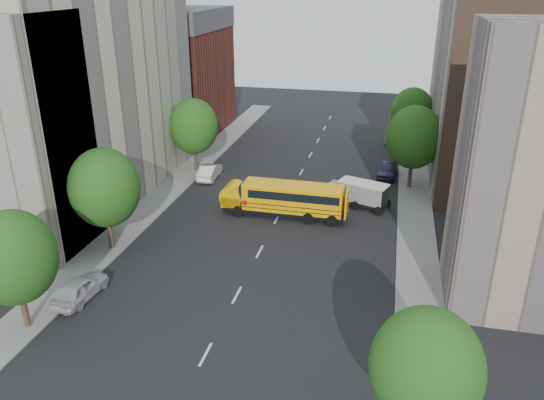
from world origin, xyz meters
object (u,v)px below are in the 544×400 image
(street_tree_1, at_px, (104,188))
(street_tree_0, at_px, (13,258))
(street_tree_2, at_px, (194,126))
(street_tree_5, at_px, (412,112))
(parked_car_5, at_px, (392,136))
(safari_truck, at_px, (358,193))
(parked_car_1, at_px, (210,171))
(parked_car_4, at_px, (387,170))
(street_tree_3, at_px, (426,369))
(parked_car_0, at_px, (80,288))
(school_bus, at_px, (284,197))
(street_tree_4, at_px, (414,137))

(street_tree_1, bearing_deg, street_tree_0, -90.00)
(street_tree_2, xyz_separation_m, street_tree_5, (22.00, 12.00, -0.12))
(parked_car_5, bearing_deg, safari_truck, -92.26)
(parked_car_1, bearing_deg, parked_car_4, -168.59)
(street_tree_3, relative_size, street_tree_5, 0.95)
(parked_car_0, xyz_separation_m, parked_car_5, (18.68, 40.28, -0.04))
(street_tree_1, height_order, parked_car_5, street_tree_1)
(school_bus, bearing_deg, parked_car_4, 55.41)
(parked_car_5, bearing_deg, street_tree_0, -109.94)
(street_tree_2, relative_size, street_tree_3, 1.08)
(parked_car_1, bearing_deg, school_bus, 138.72)
(street_tree_2, distance_m, parked_car_5, 25.82)
(street_tree_1, bearing_deg, parked_car_4, 46.28)
(street_tree_0, height_order, school_bus, street_tree_0)
(street_tree_0, xyz_separation_m, parked_car_5, (20.08, 43.70, -3.93))
(street_tree_1, distance_m, parked_car_4, 28.95)
(street_tree_3, bearing_deg, safari_truck, 99.73)
(street_tree_0, xyz_separation_m, parked_car_1, (2.20, 26.12, -3.91))
(parked_car_0, bearing_deg, safari_truck, -126.21)
(safari_truck, distance_m, parked_car_0, 24.89)
(street_tree_5, relative_size, safari_truck, 1.32)
(street_tree_0, height_order, street_tree_3, street_tree_0)
(street_tree_2, bearing_deg, parked_car_1, -40.47)
(street_tree_4, xyz_separation_m, parked_car_0, (-20.60, -24.58, -4.33))
(parked_car_0, bearing_deg, street_tree_0, 71.75)
(parked_car_4, bearing_deg, parked_car_5, 93.62)
(street_tree_3, relative_size, parked_car_0, 1.62)
(street_tree_1, xyz_separation_m, safari_truck, (17.47, 12.43, -3.73))
(street_tree_0, xyz_separation_m, safari_truck, (17.47, 22.43, -3.42))
(street_tree_2, xyz_separation_m, street_tree_3, (22.00, -32.00, -0.37))
(parked_car_0, relative_size, parked_car_4, 1.00)
(street_tree_3, distance_m, parked_car_4, 34.97)
(parked_car_1, relative_size, parked_car_5, 1.04)
(street_tree_0, xyz_separation_m, street_tree_2, (0.00, 28.00, 0.19))
(street_tree_1, bearing_deg, parked_car_1, 82.23)
(street_tree_0, distance_m, school_bus, 22.27)
(safari_truck, relative_size, parked_car_1, 1.28)
(street_tree_3, xyz_separation_m, street_tree_5, (-0.00, 44.00, 0.25))
(street_tree_0, relative_size, street_tree_2, 0.96)
(street_tree_0, xyz_separation_m, parked_car_0, (1.40, 3.42, -3.89))
(street_tree_1, bearing_deg, school_bus, 37.84)
(street_tree_3, bearing_deg, street_tree_0, 169.70)
(street_tree_3, bearing_deg, parked_car_4, 93.63)
(street_tree_1, height_order, school_bus, street_tree_1)
(parked_car_5, bearing_deg, street_tree_1, -116.05)
(street_tree_4, height_order, parked_car_0, street_tree_4)
(parked_car_1, bearing_deg, parked_car_5, -138.66)
(street_tree_4, xyz_separation_m, school_bus, (-10.57, -9.12, -3.41))
(street_tree_5, bearing_deg, parked_car_4, -103.31)
(street_tree_5, relative_size, parked_car_4, 1.71)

